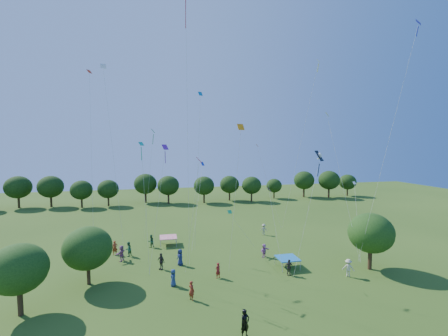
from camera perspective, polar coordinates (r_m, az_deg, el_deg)
near_tree_west at (r=28.78m, az=-34.53°, el=-15.55°), size 4.23×4.23×5.60m
near_tree_north at (r=31.75m, az=-24.53°, el=-13.70°), size 4.45×4.45×5.50m
near_tree_east at (r=35.69m, az=26.18°, el=-11.05°), size 4.61×4.61×6.00m
treeline at (r=69.29m, az=-8.91°, el=-3.22°), size 88.01×8.77×6.77m
tent_red_stripe at (r=41.13m, az=-10.57°, el=-12.82°), size 2.20×2.20×1.10m
tent_blue at (r=34.18m, az=11.98°, el=-16.45°), size 2.20×2.20×1.10m
man_in_black at (r=23.09m, az=4.02°, el=-27.40°), size 0.84×0.70×1.93m
crowd_person_0 at (r=34.51m, az=-8.37°, el=-16.46°), size 0.87×0.99×1.78m
crowd_person_1 at (r=39.38m, az=-20.06°, el=-14.09°), size 0.73×0.60×1.69m
crowd_person_2 at (r=38.37m, az=-17.76°, el=-14.49°), size 0.88×0.96×1.73m
crowd_person_3 at (r=33.89m, az=22.60°, el=-17.15°), size 1.25×1.10×1.78m
crowd_person_4 at (r=32.49m, az=12.24°, el=-18.00°), size 0.97×0.47×1.63m
crowd_person_5 at (r=37.13m, az=-18.95°, el=-15.10°), size 1.28×1.77×1.80m
crowd_person_6 at (r=30.06m, az=-9.64°, el=-19.90°), size 0.57×0.86×1.60m
crowd_person_7 at (r=31.26m, az=-1.18°, el=-18.91°), size 0.68×0.59×1.54m
crowd_person_8 at (r=40.74m, az=-13.74°, el=-13.37°), size 0.91×0.79×1.63m
crowd_person_9 at (r=45.18m, az=7.57°, el=-11.51°), size 1.16×0.88×1.62m
crowd_person_10 at (r=33.77m, az=-11.91°, el=-16.99°), size 1.01×1.11×1.76m
crowd_person_11 at (r=36.70m, az=7.67°, el=-15.32°), size 1.53×1.25×1.59m
crowd_person_12 at (r=38.83m, az=-23.89°, el=-14.55°), size 0.79×0.45×1.57m
crowd_person_13 at (r=27.54m, az=-6.20°, el=-22.17°), size 0.69×0.73×1.66m
pirate_kite at (r=28.20m, az=17.62°, el=1.82°), size 2.94×1.21×11.34m
red_high_kite at (r=29.96m, az=-7.19°, el=21.56°), size 0.76×0.74×26.37m
small_kite_0 at (r=24.43m, az=-5.25°, el=-2.41°), size 1.10×4.11×10.90m
small_kite_1 at (r=26.00m, az=2.76°, el=2.31°), size 0.93×2.10×13.64m
small_kite_2 at (r=35.19m, az=20.19°, el=4.21°), size 1.51×5.11×15.54m
small_kite_3 at (r=39.05m, az=-13.62°, el=3.56°), size 1.56×1.03×13.90m
small_kite_4 at (r=31.50m, az=30.66°, el=12.44°), size 2.21×4.45×22.38m
small_kite_5 at (r=29.50m, az=-11.56°, el=0.22°), size 2.00×2.57×11.90m
small_kite_6 at (r=38.94m, az=-21.32°, el=11.21°), size 2.54×3.34×21.59m
small_kite_7 at (r=28.60m, az=-15.18°, el=-0.72°), size 0.88×1.73×12.13m
small_kite_8 at (r=41.14m, az=7.48°, el=0.25°), size 4.21×1.20×11.97m
small_kite_9 at (r=39.62m, az=-24.10°, el=9.55°), size 1.35×6.26×21.08m
small_kite_10 at (r=40.27m, az=15.63°, el=10.32°), size 2.38×5.66×22.29m
small_kite_11 at (r=32.84m, az=1.95°, el=-9.59°), size 3.70×2.23×4.91m
small_kite_12 at (r=39.42m, az=-4.43°, el=-1.78°), size 2.70×7.68×9.59m
small_kite_13 at (r=30.54m, az=8.97°, el=-6.40°), size 0.47×3.35×7.52m
small_kite_14 at (r=36.21m, az=23.81°, el=-5.85°), size 2.08×4.08×7.72m
small_kite_15 at (r=33.27m, az=-4.81°, el=6.05°), size 1.04×0.46×17.67m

